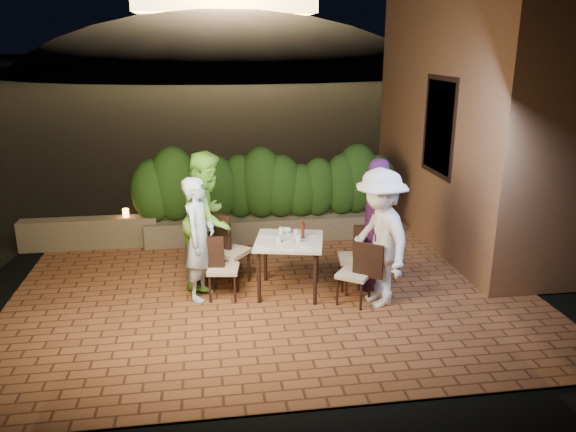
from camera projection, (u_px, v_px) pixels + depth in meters
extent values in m
plane|color=black|center=(275.00, 297.00, 7.55)|extent=(400.00, 400.00, 0.00)
cube|color=brown|center=(271.00, 285.00, 8.04)|extent=(7.00, 6.00, 0.15)
cube|color=#99633C|center=(476.00, 91.00, 9.21)|extent=(1.60, 5.00, 5.00)
cube|color=black|center=(441.00, 127.00, 8.77)|extent=(0.08, 1.00, 1.40)
cube|color=black|center=(440.00, 127.00, 8.77)|extent=(0.06, 1.15, 1.55)
cube|color=brown|center=(270.00, 228.00, 9.69)|extent=(4.20, 0.55, 0.40)
cube|color=brown|center=(89.00, 233.00, 9.26)|extent=(2.20, 0.30, 0.50)
ellipsoid|color=black|center=(228.00, 108.00, 65.73)|extent=(52.00, 40.00, 22.00)
cylinder|color=white|center=(267.00, 245.00, 7.22)|extent=(0.21, 0.21, 0.01)
cylinder|color=white|center=(267.00, 234.00, 7.64)|extent=(0.20, 0.20, 0.01)
cylinder|color=white|center=(307.00, 245.00, 7.24)|extent=(0.23, 0.23, 0.01)
cylinder|color=white|center=(309.00, 234.00, 7.67)|extent=(0.20, 0.20, 0.01)
cylinder|color=white|center=(287.00, 239.00, 7.46)|extent=(0.21, 0.21, 0.01)
cylinder|color=white|center=(290.00, 247.00, 7.16)|extent=(0.23, 0.23, 0.01)
cylinder|color=silver|center=(279.00, 239.00, 7.31)|extent=(0.06, 0.06, 0.10)
cylinder|color=silver|center=(281.00, 231.00, 7.61)|extent=(0.06, 0.06, 0.11)
cylinder|color=silver|center=(299.00, 239.00, 7.31)|extent=(0.07, 0.07, 0.12)
cylinder|color=silver|center=(296.00, 233.00, 7.53)|extent=(0.06, 0.06, 0.11)
imported|color=white|center=(285.00, 231.00, 7.73)|extent=(0.19, 0.19, 0.04)
imported|color=silver|center=(199.00, 239.00, 7.27)|extent=(0.57, 0.70, 1.64)
imported|color=#7BD943|center=(208.00, 219.00, 7.69)|extent=(0.96, 1.09, 1.88)
imported|color=white|center=(380.00, 238.00, 7.07)|extent=(0.88, 1.26, 1.79)
imported|color=#6D2776|center=(377.00, 224.00, 7.58)|extent=(0.74, 1.15, 1.81)
cylinder|color=orange|center=(126.00, 213.00, 9.25)|extent=(0.10, 0.10, 0.14)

